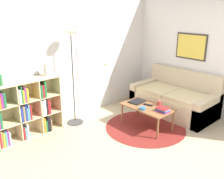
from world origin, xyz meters
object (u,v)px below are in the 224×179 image
(bookshelf, at_px, (25,110))
(bottle_middle, at_px, (0,80))
(laptop, at_px, (137,101))
(coffee_table, at_px, (147,108))
(floor_lamp, at_px, (72,55))
(couch, at_px, (175,99))
(bowl, at_px, (143,108))
(cup, at_px, (159,103))
(vase_on_shelf, at_px, (47,70))

(bookshelf, xyz_separation_m, bottle_middle, (-0.33, -0.02, 0.61))
(laptop, distance_m, bottle_middle, 2.46)
(bookshelf, distance_m, coffee_table, 2.19)
(bookshelf, relative_size, floor_lamp, 0.66)
(couch, bearing_deg, bowl, -175.37)
(laptop, bearing_deg, coffee_table, -95.70)
(coffee_table, bearing_deg, bottle_middle, 151.61)
(couch, xyz_separation_m, cup, (-0.81, -0.17, 0.17))
(laptop, relative_size, bottle_middle, 1.54)
(bottle_middle, bearing_deg, bowl, -31.44)
(floor_lamp, height_order, bowl, floor_lamp)
(bookshelf, distance_m, cup, 2.43)
(floor_lamp, xyz_separation_m, couch, (1.92, -1.01, -1.06))
(vase_on_shelf, bearing_deg, coffee_table, -41.29)
(bottle_middle, bearing_deg, bookshelf, 4.05)
(bowl, bearing_deg, cup, -11.01)
(cup, xyz_separation_m, vase_on_shelf, (-1.56, 1.31, 0.67))
(coffee_table, height_order, laptop, laptop)
(bookshelf, relative_size, cup, 13.77)
(laptop, xyz_separation_m, cup, (0.17, -0.40, 0.03))
(couch, relative_size, cup, 20.12)
(coffee_table, distance_m, bottle_middle, 2.57)
(coffee_table, relative_size, laptop, 2.91)
(coffee_table, xyz_separation_m, bowl, (-0.18, -0.04, 0.07))
(laptop, bearing_deg, bookshelf, 153.92)
(laptop, height_order, cup, cup)
(laptop, bearing_deg, bottle_middle, 157.96)
(vase_on_shelf, bearing_deg, laptop, -33.29)
(couch, bearing_deg, cup, -168.03)
(laptop, relative_size, vase_on_shelf, 1.50)
(bowl, distance_m, bottle_middle, 2.42)
(bottle_middle, distance_m, vase_on_shelf, 0.81)
(floor_lamp, relative_size, coffee_table, 1.89)
(cup, height_order, bottle_middle, bottle_middle)
(couch, xyz_separation_m, laptop, (-0.99, 0.23, 0.14))
(couch, xyz_separation_m, bowl, (-1.20, -0.10, 0.16))
(laptop, height_order, bowl, bowl)
(floor_lamp, distance_m, cup, 1.85)
(coffee_table, xyz_separation_m, bottle_middle, (-2.17, 1.17, 0.73))
(bowl, bearing_deg, bottle_middle, 148.56)
(vase_on_shelf, bearing_deg, couch, -25.62)
(bowl, distance_m, cup, 0.39)
(coffee_table, bearing_deg, floor_lamp, 130.44)
(floor_lamp, bearing_deg, couch, -27.70)
(vase_on_shelf, bearing_deg, floor_lamp, -15.99)
(bookshelf, bearing_deg, floor_lamp, -8.06)
(vase_on_shelf, bearing_deg, bookshelf, 179.73)
(bookshelf, height_order, floor_lamp, floor_lamp)
(bookshelf, height_order, vase_on_shelf, vase_on_shelf)
(coffee_table, height_order, cup, cup)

